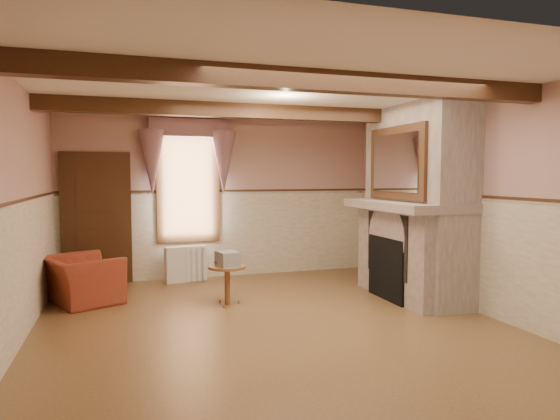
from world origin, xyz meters
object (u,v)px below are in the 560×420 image
object	(u,v)px
radiator	(186,264)
bowl	(408,198)
armchair	(82,280)
mantel_clock	(379,192)
side_table	(227,285)
oil_lamp	(384,190)

from	to	relation	value
radiator	bowl	size ratio (longest dim) A/B	2.03
radiator	bowl	world-z (taller)	bowl
armchair	mantel_clock	distance (m)	4.66
side_table	oil_lamp	world-z (taller)	oil_lamp
side_table	radiator	bearing A→B (deg)	102.03
mantel_clock	bowl	bearing A→B (deg)	-90.00
mantel_clock	oil_lamp	distance (m)	0.16
mantel_clock	oil_lamp	world-z (taller)	oil_lamp
radiator	bowl	bearing A→B (deg)	-46.57
side_table	armchair	bearing A→B (deg)	159.93
radiator	oil_lamp	world-z (taller)	oil_lamp
armchair	side_table	size ratio (longest dim) A/B	1.85
armchair	bowl	distance (m)	4.77
armchair	side_table	xyz separation A→B (m)	(1.93, -0.70, -0.06)
armchair	oil_lamp	xyz separation A→B (m)	(4.49, -0.44, 1.23)
bowl	oil_lamp	distance (m)	0.70
bowl	mantel_clock	distance (m)	0.85
radiator	oil_lamp	size ratio (longest dim) A/B	2.50
radiator	bowl	distance (m)	3.81
armchair	radiator	xyz separation A→B (m)	(1.56, 1.01, -0.03)
side_table	bowl	xyz separation A→B (m)	(2.57, -0.43, 1.19)
radiator	armchair	bearing A→B (deg)	-157.64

